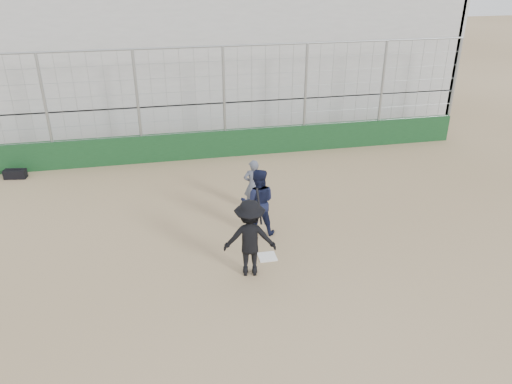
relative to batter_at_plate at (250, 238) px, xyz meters
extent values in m
plane|color=brown|center=(0.55, 0.56, -0.95)|extent=(90.00, 90.00, 0.00)
cube|color=white|center=(0.55, 0.56, -0.94)|extent=(0.44, 0.44, 0.02)
cube|color=#103317|center=(0.55, 7.56, -0.45)|extent=(18.00, 0.25, 1.00)
cylinder|color=gray|center=(0.55, 7.56, 1.05)|extent=(0.10, 0.10, 4.00)
cylinder|color=gray|center=(9.55, 7.56, 1.05)|extent=(0.10, 0.10, 4.00)
cylinder|color=gray|center=(0.55, 7.56, 3.05)|extent=(18.00, 0.07, 0.07)
cube|color=#979797|center=(0.55, 12.51, -0.15)|extent=(20.00, 6.70, 1.60)
cube|color=#979797|center=(0.55, 12.51, 2.75)|extent=(20.00, 6.70, 4.20)
cube|color=#979797|center=(10.55, 12.51, 1.95)|extent=(0.25, 6.70, 6.10)
imported|color=black|center=(0.00, 0.00, 0.00)|extent=(1.33, 0.90, 1.90)
cylinder|color=black|center=(0.25, 0.15, 0.73)|extent=(0.07, 0.57, 0.71)
imported|color=black|center=(0.56, 1.73, -0.33)|extent=(1.03, 0.86, 1.24)
sphere|color=maroon|center=(0.56, 1.73, 0.17)|extent=(0.28, 0.28, 0.28)
imported|color=#484E5C|center=(0.72, 3.15, -0.24)|extent=(0.61, 0.44, 1.41)
cube|color=black|center=(-6.69, 6.98, -0.80)|extent=(0.75, 0.41, 0.30)
cylinder|color=black|center=(-6.69, 6.98, -0.63)|extent=(0.46, 0.11, 0.04)
camera|label=1|loc=(-1.85, -9.68, 5.95)|focal=35.00mm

